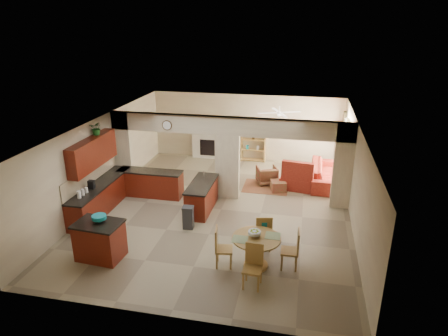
% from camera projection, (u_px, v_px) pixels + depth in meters
% --- Properties ---
extents(floor, '(10.00, 10.00, 0.00)m').
position_uv_depth(floor, '(221.00, 209.00, 12.79)').
color(floor, gray).
rests_on(floor, ground).
extents(ceiling, '(10.00, 10.00, 0.00)m').
position_uv_depth(ceiling, '(221.00, 124.00, 11.80)').
color(ceiling, white).
rests_on(ceiling, wall_back).
extents(wall_back, '(8.00, 0.00, 8.00)m').
position_uv_depth(wall_back, '(246.00, 128.00, 16.87)').
color(wall_back, beige).
rests_on(wall_back, floor).
extents(wall_front, '(8.00, 0.00, 8.00)m').
position_uv_depth(wall_front, '(166.00, 258.00, 7.71)').
color(wall_front, beige).
rests_on(wall_front, floor).
extents(wall_left, '(0.00, 10.00, 10.00)m').
position_uv_depth(wall_left, '(102.00, 160.00, 13.06)').
color(wall_left, beige).
rests_on(wall_left, floor).
extents(wall_right, '(0.00, 10.00, 10.00)m').
position_uv_depth(wall_right, '(356.00, 179.00, 11.52)').
color(wall_right, beige).
rests_on(wall_right, floor).
extents(partition_left_pier, '(0.60, 0.25, 2.80)m').
position_uv_depth(partition_left_pier, '(124.00, 151.00, 13.92)').
color(partition_left_pier, beige).
rests_on(partition_left_pier, floor).
extents(partition_center_pier, '(0.80, 0.25, 2.20)m').
position_uv_depth(partition_center_pier, '(227.00, 167.00, 13.31)').
color(partition_center_pier, beige).
rests_on(partition_center_pier, floor).
extents(partition_right_pier, '(0.60, 0.25, 2.80)m').
position_uv_depth(partition_right_pier, '(343.00, 166.00, 12.49)').
color(partition_right_pier, beige).
rests_on(partition_right_pier, floor).
extents(partition_header, '(8.00, 0.25, 0.60)m').
position_uv_depth(partition_header, '(228.00, 126.00, 12.82)').
color(partition_header, beige).
rests_on(partition_header, partition_center_pier).
extents(kitchen_counter, '(2.52, 3.29, 1.48)m').
position_uv_depth(kitchen_counter, '(122.00, 191.00, 13.02)').
color(kitchen_counter, '#441207').
rests_on(kitchen_counter, floor).
extents(upper_cabinets, '(0.35, 2.40, 0.90)m').
position_uv_depth(upper_cabinets, '(93.00, 153.00, 12.11)').
color(upper_cabinets, '#441207').
rests_on(upper_cabinets, wall_left).
extents(peninsula, '(0.70, 1.85, 0.91)m').
position_uv_depth(peninsula, '(202.00, 196.00, 12.64)').
color(peninsula, '#441207').
rests_on(peninsula, floor).
extents(wall_clock, '(0.34, 0.03, 0.34)m').
position_uv_depth(wall_clock, '(167.00, 125.00, 13.08)').
color(wall_clock, '#4D3519').
rests_on(wall_clock, partition_header).
extents(rug, '(1.60, 1.30, 0.01)m').
position_uv_depth(rug, '(266.00, 187.00, 14.48)').
color(rug, brown).
rests_on(rug, floor).
extents(fireplace, '(1.60, 0.35, 1.20)m').
position_uv_depth(fireplace, '(209.00, 144.00, 17.30)').
color(fireplace, beige).
rests_on(fireplace, floor).
extents(shelving_unit, '(1.00, 0.32, 1.80)m').
position_uv_depth(shelving_unit, '(253.00, 141.00, 16.81)').
color(shelving_unit, '#A57A39').
rests_on(shelving_unit, floor).
extents(window_a, '(0.02, 0.90, 1.90)m').
position_uv_depth(window_a, '(348.00, 159.00, 13.70)').
color(window_a, white).
rests_on(window_a, wall_right).
extents(window_b, '(0.02, 0.90, 1.90)m').
position_uv_depth(window_b, '(344.00, 145.00, 15.26)').
color(window_b, white).
rests_on(window_b, wall_right).
extents(glazed_door, '(0.02, 0.70, 2.10)m').
position_uv_depth(glazed_door, '(346.00, 156.00, 14.53)').
color(glazed_door, white).
rests_on(glazed_door, wall_right).
extents(drape_a_left, '(0.10, 0.28, 2.30)m').
position_uv_depth(drape_a_left, '(348.00, 165.00, 13.16)').
color(drape_a_left, '#41251A').
rests_on(drape_a_left, wall_right).
extents(drape_a_right, '(0.10, 0.28, 2.30)m').
position_uv_depth(drape_a_right, '(345.00, 154.00, 14.26)').
color(drape_a_right, '#41251A').
rests_on(drape_a_right, wall_right).
extents(drape_b_left, '(0.10, 0.28, 2.30)m').
position_uv_depth(drape_b_left, '(344.00, 149.00, 14.72)').
color(drape_b_left, '#41251A').
rests_on(drape_b_left, wall_right).
extents(drape_b_right, '(0.10, 0.28, 2.30)m').
position_uv_depth(drape_b_right, '(342.00, 140.00, 15.82)').
color(drape_b_right, '#41251A').
rests_on(drape_b_right, wall_right).
extents(ceiling_fan, '(1.00, 1.00, 0.10)m').
position_uv_depth(ceiling_fan, '(279.00, 113.00, 14.34)').
color(ceiling_fan, white).
rests_on(ceiling_fan, ceiling).
extents(kitchen_island, '(1.21, 0.90, 0.99)m').
position_uv_depth(kitchen_island, '(100.00, 240.00, 10.07)').
color(kitchen_island, '#441207').
rests_on(kitchen_island, floor).
extents(teal_bowl, '(0.36, 0.36, 0.17)m').
position_uv_depth(teal_bowl, '(99.00, 218.00, 9.93)').
color(teal_bowl, teal).
rests_on(teal_bowl, kitchen_island).
extents(trash_can, '(0.32, 0.27, 0.63)m').
position_uv_depth(trash_can, '(188.00, 218.00, 11.55)').
color(trash_can, '#2A2A2C').
rests_on(trash_can, floor).
extents(dining_table, '(1.19, 1.19, 0.81)m').
position_uv_depth(dining_table, '(256.00, 248.00, 9.68)').
color(dining_table, '#A57A39').
rests_on(dining_table, floor).
extents(fruit_bowl, '(0.30, 0.30, 0.16)m').
position_uv_depth(fruit_bowl, '(254.00, 233.00, 9.61)').
color(fruit_bowl, '#98C329').
rests_on(fruit_bowl, dining_table).
extents(sofa, '(2.57, 1.03, 0.75)m').
position_uv_depth(sofa, '(325.00, 174.00, 14.69)').
color(sofa, maroon).
rests_on(sofa, floor).
extents(chaise, '(1.24, 1.07, 0.44)m').
position_uv_depth(chaise, '(297.00, 182.00, 14.36)').
color(chaise, maroon).
rests_on(chaise, floor).
extents(armchair, '(0.91, 0.92, 0.65)m').
position_uv_depth(armchair, '(267.00, 175.00, 14.68)').
color(armchair, maroon).
rests_on(armchair, floor).
extents(ottoman, '(0.63, 0.63, 0.37)m').
position_uv_depth(ottoman, '(278.00, 186.00, 14.10)').
color(ottoman, maroon).
rests_on(ottoman, floor).
extents(plant, '(0.43, 0.38, 0.43)m').
position_uv_depth(plant, '(97.00, 128.00, 12.23)').
color(plant, '#124412').
rests_on(plant, upper_cabinets).
extents(chair_north, '(0.50, 0.50, 1.02)m').
position_uv_depth(chair_north, '(264.00, 232.00, 10.35)').
color(chair_north, '#A57A39').
rests_on(chair_north, floor).
extents(chair_east, '(0.44, 0.44, 1.02)m').
position_uv_depth(chair_east, '(293.00, 248.00, 9.63)').
color(chair_east, '#A57A39').
rests_on(chair_east, floor).
extents(chair_south, '(0.44, 0.44, 1.02)m').
position_uv_depth(chair_south, '(253.00, 263.00, 9.02)').
color(chair_south, '#A57A39').
rests_on(chair_south, floor).
extents(chair_west, '(0.48, 0.48, 1.02)m').
position_uv_depth(chair_west, '(221.00, 246.00, 9.72)').
color(chair_west, '#A57A39').
rests_on(chair_west, floor).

